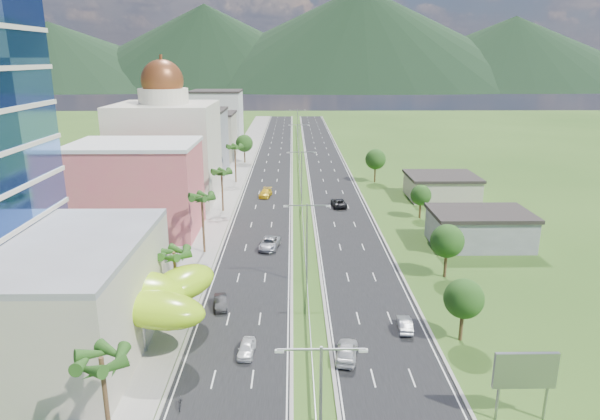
{
  "coord_description": "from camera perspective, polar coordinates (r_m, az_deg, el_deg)",
  "views": [
    {
      "loc": [
        -1.81,
        -55.76,
        29.02
      ],
      "look_at": [
        -0.75,
        21.19,
        7.0
      ],
      "focal_mm": 32.0,
      "sensor_mm": 36.0,
      "label": 1
    }
  ],
  "objects": [
    {
      "name": "palm_tree_c",
      "position": [
        81.58,
        -10.43,
        1.13
      ],
      "size": [
        3.6,
        3.6,
        9.6
      ],
      "color": "#47301C",
      "rests_on": "ground"
    },
    {
      "name": "palm_tree_b",
      "position": [
        63.29,
        -13.28,
        -4.78
      ],
      "size": [
        3.6,
        3.6,
        8.1
      ],
      "color": "#47301C",
      "rests_on": "ground"
    },
    {
      "name": "sidewalk_left",
      "position": [
        149.38,
        -6.64,
        4.68
      ],
      "size": [
        7.0,
        260.0,
        0.12
      ],
      "primitive_type": "cube",
      "color": "gray",
      "rests_on": "ground"
    },
    {
      "name": "midrise_grey",
      "position": [
        139.67,
        -11.26,
        7.01
      ],
      "size": [
        16.0,
        15.0,
        16.0
      ],
      "primitive_type": "cube",
      "color": "gray",
      "rests_on": "ground"
    },
    {
      "name": "lime_canopy",
      "position": [
        59.89,
        -18.61,
        -8.58
      ],
      "size": [
        18.0,
        15.0,
        7.4
      ],
      "color": "#9DD915",
      "rests_on": "ground"
    },
    {
      "name": "leafy_tree_rb",
      "position": [
        74.79,
        15.43,
        -3.22
      ],
      "size": [
        4.55,
        4.55,
        7.47
      ],
      "color": "#47301C",
      "rests_on": "ground"
    },
    {
      "name": "domed_building",
      "position": [
        115.18,
        -14.02,
        6.67
      ],
      "size": [
        20.0,
        20.0,
        28.7
      ],
      "color": "beige",
      "rests_on": "ground"
    },
    {
      "name": "billboard",
      "position": [
        48.83,
        22.89,
        -15.67
      ],
      "size": [
        5.2,
        0.35,
        6.2
      ],
      "color": "gray",
      "rests_on": "ground"
    },
    {
      "name": "leafy_tree_rc",
      "position": [
        101.71,
        12.78,
        1.54
      ],
      "size": [
        3.85,
        3.85,
        6.33
      ],
      "color": "#47301C",
      "rests_on": "ground"
    },
    {
      "name": "car_white_near_left",
      "position": [
        56.05,
        -5.72,
        -14.45
      ],
      "size": [
        1.85,
        4.04,
        1.34
      ],
      "primitive_type": "imported",
      "rotation": [
        0.0,
        0.0,
        -0.07
      ],
      "color": "white",
      "rests_on": "road_left"
    },
    {
      "name": "shed_far",
      "position": [
        118.32,
        14.84,
        2.33
      ],
      "size": [
        14.0,
        12.0,
        4.4
      ],
      "primitive_type": "cube",
      "color": "#B3AD93",
      "rests_on": "ground"
    },
    {
      "name": "leafy_tree_ra",
      "position": [
        59.01,
        17.07,
        -9.05
      ],
      "size": [
        4.2,
        4.2,
        6.9
      ],
      "color": "#47301C",
      "rests_on": "ground"
    },
    {
      "name": "midrise_beige",
      "position": [
        161.34,
        -9.86,
        7.71
      ],
      "size": [
        16.0,
        15.0,
        13.0
      ],
      "primitive_type": "cube",
      "color": "#B3AD93",
      "rests_on": "ground"
    },
    {
      "name": "streetlight_median_c",
      "position": [
        108.1,
        0.18,
        4.08
      ],
      "size": [
        6.04,
        0.25,
        11.0
      ],
      "color": "gray",
      "rests_on": "ground"
    },
    {
      "name": "streetlight_median_a",
      "position": [
        38.02,
        2.22,
        -19.9
      ],
      "size": [
        6.04,
        0.25,
        11.0
      ],
      "color": "gray",
      "rests_on": "ground"
    },
    {
      "name": "ground",
      "position": [
        62.89,
        0.97,
        -11.52
      ],
      "size": [
        500.0,
        500.0,
        0.0
      ],
      "primitive_type": "plane",
      "color": "#2D5119",
      "rests_on": "ground"
    },
    {
      "name": "motorcycle",
      "position": [
        49.87,
        -12.65,
        -19.22
      ],
      "size": [
        0.76,
        1.79,
        1.11
      ],
      "primitive_type": "imported",
      "rotation": [
        0.0,
        0.0,
        0.14
      ],
      "color": "black",
      "rests_on": "road_left"
    },
    {
      "name": "car_silver_mid_left",
      "position": [
        84.3,
        -3.28,
        -3.57
      ],
      "size": [
        3.62,
        6.25,
        1.64
      ],
      "primitive_type": "imported",
      "rotation": [
        0.0,
        0.0,
        -0.16
      ],
      "color": "#9FA0A6",
      "rests_on": "road_left"
    },
    {
      "name": "streetlight_median_b",
      "position": [
        69.45,
        0.74,
        -2.74
      ],
      "size": [
        6.04,
        0.25,
        11.0
      ],
      "color": "gray",
      "rests_on": "ground"
    },
    {
      "name": "pink_shophouse",
      "position": [
        94.08,
        -16.94,
        2.04
      ],
      "size": [
        20.0,
        15.0,
        15.0
      ],
      "primitive_type": "cube",
      "color": "#D45764",
      "rests_on": "ground"
    },
    {
      "name": "midrise_white",
      "position": [
        183.6,
        -8.8,
        9.52
      ],
      "size": [
        16.0,
        15.0,
        18.0
      ],
      "primitive_type": "cube",
      "color": "silver",
      "rests_on": "ground"
    },
    {
      "name": "road_right",
      "position": [
        148.91,
        2.82,
        4.72
      ],
      "size": [
        11.0,
        260.0,
        0.04
      ],
      "primitive_type": "cube",
      "color": "black",
      "rests_on": "ground"
    },
    {
      "name": "leafy_tree_rd",
      "position": [
        129.45,
        8.06,
        5.38
      ],
      "size": [
        4.9,
        4.9,
        8.05
      ],
      "color": "#47301C",
      "rests_on": "ground"
    },
    {
      "name": "palm_tree_a",
      "position": [
        42.05,
        -20.4,
        -15.1
      ],
      "size": [
        3.6,
        3.6,
        9.1
      ],
      "color": "#47301C",
      "rests_on": "ground"
    },
    {
      "name": "mountain_ridge",
      "position": [
        510.35,
        6.32,
        12.61
      ],
      "size": [
        860.0,
        140.0,
        90.0
      ],
      "primitive_type": null,
      "color": "black",
      "rests_on": "ground"
    },
    {
      "name": "streetlight_median_e",
      "position": [
        197.03,
        -0.27,
        9.48
      ],
      "size": [
        6.04,
        0.25,
        11.0
      ],
      "color": "gray",
      "rests_on": "ground"
    },
    {
      "name": "road_left",
      "position": [
        148.73,
        -2.98,
        4.7
      ],
      "size": [
        11.0,
        260.0,
        0.04
      ],
      "primitive_type": "cube",
      "color": "black",
      "rests_on": "ground"
    },
    {
      "name": "streetlight_median_d",
      "position": [
        152.41,
        -0.1,
        7.56
      ],
      "size": [
        6.04,
        0.25,
        11.0
      ],
      "color": "gray",
      "rests_on": "ground"
    },
    {
      "name": "shed_near",
      "position": [
        90.08,
        18.58,
        -2.02
      ],
      "size": [
        15.0,
        10.0,
        5.0
      ],
      "primitive_type": "cube",
      "color": "gray",
      "rests_on": "ground"
    },
    {
      "name": "leafy_tree_lfar",
      "position": [
        153.19,
        -5.96,
        7.08
      ],
      "size": [
        4.9,
        4.9,
        8.05
      ],
      "color": "#47301C",
      "rests_on": "ground"
    },
    {
      "name": "car_white_near_right",
      "position": [
        55.21,
        5.01,
        -14.72
      ],
      "size": [
        2.86,
        5.3,
        1.71
      ],
      "primitive_type": "imported",
      "rotation": [
        0.0,
        0.0,
        2.97
      ],
      "color": "silver",
      "rests_on": "road_right"
    },
    {
      "name": "median_guardrail",
      "position": [
        130.88,
        0.02,
        3.43
      ],
      "size": [
        0.1,
        216.06,
        0.76
      ],
      "color": "gray",
      "rests_on": "ground"
    },
    {
      "name": "car_dark_left",
      "position": [
        65.82,
        -8.46,
        -9.68
      ],
      "size": [
        2.1,
        4.36,
        1.38
      ],
      "primitive_type": "imported",
      "rotation": [
        0.0,
        0.0,
        0.16
      ],
      "color": "black",
      "rests_on": "road_left"
    },
    {
      "name": "car_dark_far_right",
      "position": [
        107.86,
        4.15,
        0.79
      ],
      "size": [
        3.09,
        6.02,
        1.62
      ],
      "primitive_type": "imported",
      "rotation": [
        0.0,
        0.0,
        3.21
      ],
      "color": "black",
      "rests_on": "road_right"
    },
    {
      "name": "palm_tree_e",
      "position": [
        128.19,
        -6.96,
        6.55
      ],
      "size": [
        3.6,
        3.6,
        9.4
      ],
      "color": "#47301C",
      "rests_on": "ground"
    },
    {
      "name": "palm_tree_d",
      "position": [
        103.93,
        -8.36,
        3.87
      ],
      "size": [
        3.6,
        3.6,
        8.6
      ],
      "color": "#47301C",
      "rests_on": "ground"
    },
    {
      "name": "car_silver_right",
      "position": [
        61.3,
        11.11,
        -11.85
      ],
      "size": [
        1.78,
        4.23,
        1.36
      ],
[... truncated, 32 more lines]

